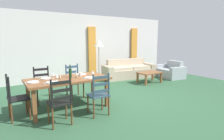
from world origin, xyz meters
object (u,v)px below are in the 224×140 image
object	(u,v)px
dining_chair_near_right	(99,94)
dining_chair_far_left	(43,85)
dining_chair_head_west	(16,97)
standing_lamp	(99,46)
wine_glass_near_left	(57,76)
dining_table	(68,82)
armchair_upholstered	(171,72)
dining_chair_near_left	(60,102)
wine_glass_far_left	(53,74)
coffee_table	(150,74)
dining_chair_far_right	(74,81)
wine_glass_near_right	(93,72)
couch	(128,71)
wine_bottle	(70,73)
coffee_cup_primary	(80,74)

from	to	relation	value
dining_chair_near_right	dining_chair_far_left	bearing A→B (deg)	119.25
dining_chair_head_west	standing_lamp	world-z (taller)	standing_lamp
dining_chair_far_left	wine_glass_near_left	size ratio (longest dim) A/B	5.96
dining_table	armchair_upholstered	xyz separation A→B (m)	(5.05, 1.08, -0.41)
dining_chair_near_left	wine_glass_far_left	xyz separation A→B (m)	(0.13, 0.92, 0.38)
wine_glass_near_left	wine_glass_far_left	size ratio (longest dim) A/B	1.00
dining_chair_far_left	coffee_table	bearing A→B (deg)	1.15
dining_chair_far_left	dining_chair_far_right	distance (m)	0.86
coffee_table	armchair_upholstered	size ratio (longest dim) A/B	0.72
dining_table	dining_chair_near_left	xyz separation A→B (m)	(-0.45, -0.77, -0.19)
dining_chair_near_left	wine_glass_near_left	distance (m)	0.75
dining_chair_far_right	wine_glass_near_right	distance (m)	0.97
dining_chair_head_west	dining_table	bearing A→B (deg)	0.64
dining_chair_far_left	couch	size ratio (longest dim) A/B	0.40
dining_chair_near_left	wine_glass_far_left	bearing A→B (deg)	81.72
couch	coffee_table	world-z (taller)	couch
wine_glass_near_left	standing_lamp	xyz separation A→B (m)	(2.38, 2.39, 0.55)
dining_chair_head_west	wine_bottle	world-z (taller)	wine_bottle
dining_chair_near_right	dining_chair_far_left	world-z (taller)	same
wine_glass_far_left	coffee_cup_primary	xyz separation A→B (m)	(0.66, -0.07, -0.07)
dining_chair_head_west	coffee_table	bearing A→B (deg)	10.39
dining_table	coffee_cup_primary	xyz separation A→B (m)	(0.34, 0.07, 0.13)
wine_bottle	wine_glass_near_left	bearing A→B (deg)	-152.68
coffee_cup_primary	wine_glass_near_left	bearing A→B (deg)	-161.11
wine_glass_near_left	coffee_table	bearing A→B (deg)	14.51
wine_glass_far_left	coffee_table	size ratio (longest dim) A/B	0.18
coffee_table	standing_lamp	distance (m)	2.27
wine_glass_near_left	couch	xyz separation A→B (m)	(3.74, 2.20, -0.57)
coffee_cup_primary	armchair_upholstered	bearing A→B (deg)	12.11
dining_chair_head_west	couch	size ratio (longest dim) A/B	0.40
dining_chair_near_right	wine_glass_far_left	distance (m)	1.23
wine_bottle	standing_lamp	xyz separation A→B (m)	(2.00, 2.19, 0.54)
dining_table	dining_chair_far_left	distance (m)	0.90
wine_bottle	coffee_cup_primary	distance (m)	0.28
standing_lamp	coffee_cup_primary	bearing A→B (deg)	-128.66
dining_chair_near_right	wine_glass_near_right	distance (m)	0.75
dining_chair_near_right	armchair_upholstered	world-z (taller)	dining_chair_near_right
dining_chair_head_west	armchair_upholstered	xyz separation A→B (m)	(6.19, 1.10, -0.23)
couch	coffee_table	xyz separation A→B (m)	(0.08, -1.21, 0.06)
dining_chair_far_left	coffee_table	world-z (taller)	dining_chair_far_left
standing_lamp	armchair_upholstered	bearing A→B (deg)	-21.34
wine_glass_far_left	armchair_upholstered	xyz separation A→B (m)	(5.36, 0.94, -0.61)
dining_chair_far_left	wine_bottle	distance (m)	0.96
wine_bottle	coffee_cup_primary	xyz separation A→B (m)	(0.27, 0.02, -0.07)
dining_chair_far_right	wine_bottle	bearing A→B (deg)	-117.06
coffee_cup_primary	couch	world-z (taller)	coffee_cup_primary
wine_glass_far_left	standing_lamp	xyz separation A→B (m)	(2.39, 2.10, 0.55)
dining_chair_near_left	standing_lamp	bearing A→B (deg)	50.04
wine_bottle	armchair_upholstered	xyz separation A→B (m)	(4.97, 1.03, -0.62)
wine_glass_far_left	couch	world-z (taller)	wine_glass_far_left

